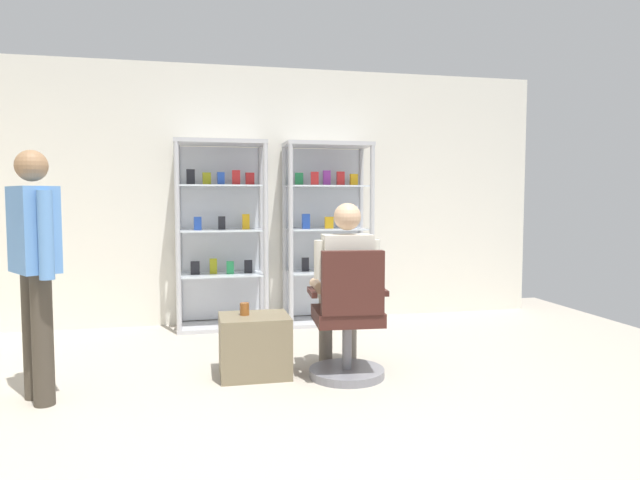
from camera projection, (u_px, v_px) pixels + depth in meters
ground_plane at (342, 428)px, 3.27m from camera, size 7.20×7.20×0.00m
back_wall at (272, 196)px, 6.09m from camera, size 6.00×0.10×2.70m
display_cabinet_left at (221, 234)px, 5.77m from camera, size 0.90×0.45×1.90m
display_cabinet_right at (326, 232)px, 6.01m from camera, size 0.90×0.45×1.90m
office_chair at (348, 326)px, 4.12m from camera, size 0.58×0.56×0.96m
seated_shopkeeper at (344, 280)px, 4.26m from camera, size 0.51×0.59×1.29m
storage_crate at (255, 345)px, 4.22m from camera, size 0.51×0.43×0.45m
tea_glass at (245, 309)px, 4.22m from camera, size 0.07×0.07×0.09m
standing_customer at (35, 259)px, 3.62m from camera, size 0.38×0.46×1.63m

